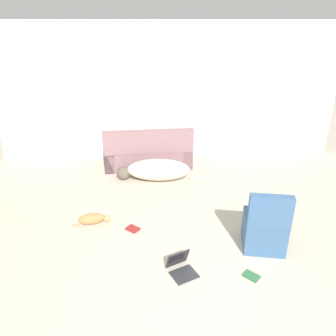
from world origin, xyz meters
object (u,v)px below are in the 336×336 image
object	(u,v)px
book_green	(251,276)
book_red	(133,229)
dog	(156,170)
laptop_open	(180,265)
side_chair	(265,228)
couch	(148,154)
cat	(93,219)

from	to	relation	value
book_green	book_red	xyz separation A→B (m)	(-1.43, 1.07, 0.00)
dog	book_green	size ratio (longest dim) A/B	7.76
laptop_open	side_chair	distance (m)	1.23
couch	dog	distance (m)	0.69
dog	side_chair	xyz separation A→B (m)	(1.34, -2.14, 0.10)
cat	book_green	distance (m)	2.39
dog	book_red	size ratio (longest dim) A/B	7.31
couch	laptop_open	bearing A→B (deg)	93.49
dog	book_green	world-z (taller)	dog
book_red	dog	bearing A→B (deg)	75.89
dog	couch	bearing A→B (deg)	-72.72
dog	cat	world-z (taller)	dog
laptop_open	side_chair	size ratio (longest dim) A/B	0.48
laptop_open	book_green	bearing A→B (deg)	-36.06
cat	book_red	world-z (taller)	cat
book_green	side_chair	size ratio (longest dim) A/B	0.25
couch	cat	world-z (taller)	couch
book_green	book_red	distance (m)	1.78
laptop_open	book_green	xyz separation A→B (m)	(0.83, -0.17, -0.07)
cat	dog	bearing A→B (deg)	45.20
couch	laptop_open	size ratio (longest dim) A/B	4.24
book_red	book_green	bearing A→B (deg)	-36.86
cat	book_red	distance (m)	0.63
book_red	side_chair	bearing A→B (deg)	-16.50
couch	cat	size ratio (longest dim) A/B	3.13
dog	book_red	bearing A→B (deg)	81.18
couch	book_red	distance (m)	2.32
laptop_open	book_red	bearing A→B (deg)	99.11
couch	book_green	distance (m)	3.57
dog	side_chair	distance (m)	2.53
couch	laptop_open	world-z (taller)	couch
cat	side_chair	bearing A→B (deg)	-26.78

